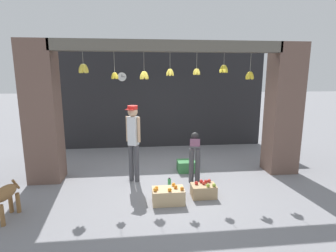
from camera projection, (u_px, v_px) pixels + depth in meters
ground_plane at (170, 180)px, 6.04m from camera, size 60.00×60.00×0.00m
shop_back_wall at (160, 100)px, 8.59m from camera, size 6.89×0.12×3.10m
shop_pillar_left at (42, 113)px, 5.74m from camera, size 0.70×0.60×3.10m
shop_pillar_right at (283, 110)px, 6.32m from camera, size 0.70×0.60×3.10m
storefront_awning at (169, 48)px, 5.59m from camera, size 4.99×0.30×0.84m
dog at (4, 196)px, 4.29m from camera, size 0.30×0.81×0.62m
shopkeeper at (133, 137)px, 5.77m from camera, size 0.32×0.31×1.72m
worker_stooping at (195, 151)px, 5.96m from camera, size 0.34×0.78×1.01m
fruit_crate_oranges at (168, 196)px, 4.91m from camera, size 0.60×0.36×0.35m
fruit_crate_apples at (204, 190)px, 5.17m from camera, size 0.48×0.33×0.31m
produce_box_green at (186, 166)px, 6.54m from camera, size 0.44×0.37×0.27m
water_bottle at (169, 183)px, 5.55m from camera, size 0.07×0.07×0.23m
wall_clock at (122, 77)px, 8.24m from camera, size 0.29×0.03×0.29m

